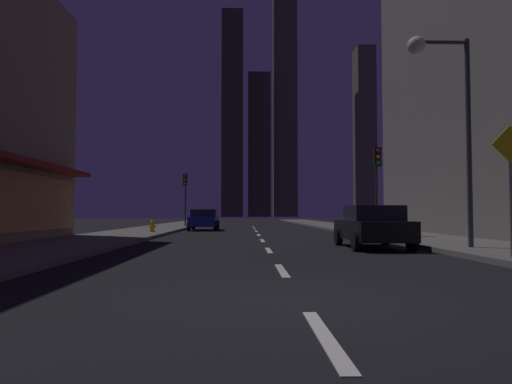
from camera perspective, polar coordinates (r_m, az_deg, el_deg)
ground_plane at (r=38.56m, az=-0.27°, el=-4.44°), size 78.00×136.00×0.10m
sidewalk_right at (r=39.32m, az=10.01°, el=-4.18°), size 4.00×76.00×0.15m
sidewalk_left at (r=39.04m, az=-10.63°, el=-4.19°), size 4.00×76.00×0.15m
lane_marking_center at (r=22.77m, az=0.54°, el=-5.58°), size 0.16×38.60×0.01m
skyscraper_distant_tall at (r=149.03m, az=-2.89°, el=9.47°), size 6.62×7.81×64.61m
skyscraper_distant_mid at (r=150.95m, az=0.40°, el=5.77°), size 7.23×5.25×46.28m
skyscraper_distant_short at (r=158.55m, az=3.52°, el=10.50°), size 7.72×7.58×74.14m
skyscraper_distant_slender at (r=152.29m, az=13.11°, el=7.12°), size 5.73×7.96×53.36m
car_parked_near at (r=16.51m, az=13.99°, el=-4.09°), size 1.98×4.24×1.45m
car_parked_far at (r=32.75m, az=-6.38°, el=-3.37°), size 1.98×4.24×1.45m
fire_hydrant_far_left at (r=26.68m, az=-12.53°, el=-4.12°), size 0.42×0.30×0.65m
traffic_light_near_right at (r=22.85m, az=14.54°, el=2.51°), size 0.32×0.48×4.20m
traffic_light_far_left at (r=37.71m, az=-8.62°, el=0.48°), size 0.32×0.48×4.20m
street_lamp_right at (r=16.01m, az=21.72°, el=11.59°), size 1.96×0.56×6.58m
pedestrian_crossing_sign at (r=12.74m, az=28.63°, el=1.42°), size 0.91×0.08×3.15m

